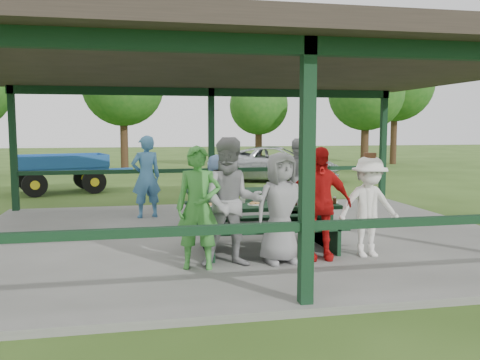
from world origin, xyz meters
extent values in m
plane|color=#304C18|center=(0.00, 0.00, 0.00)|extent=(90.00, 90.00, 0.00)
cube|color=slate|center=(0.00, 0.00, 0.05)|extent=(10.00, 8.00, 0.10)
cube|color=black|center=(0.00, -3.80, 1.60)|extent=(0.15, 0.15, 3.00)
cube|color=black|center=(-4.80, 3.80, 1.60)|extent=(0.15, 0.15, 3.00)
cube|color=black|center=(0.00, 3.80, 1.60)|extent=(0.15, 0.15, 3.00)
cube|color=black|center=(4.80, 3.80, 1.60)|extent=(0.15, 0.15, 3.00)
cube|color=black|center=(-2.40, -3.80, 1.00)|extent=(4.65, 0.10, 0.10)
cube|color=black|center=(-2.40, 3.80, 1.00)|extent=(4.65, 0.10, 0.10)
cube|color=black|center=(2.40, 3.80, 1.00)|extent=(4.65, 0.10, 0.10)
cube|color=black|center=(0.00, -3.80, 3.00)|extent=(9.80, 0.15, 0.20)
cube|color=black|center=(0.00, 3.80, 3.00)|extent=(9.80, 0.15, 0.20)
cube|color=#2C2520|center=(0.00, 0.00, 3.22)|extent=(10.60, 8.60, 0.24)
cube|color=black|center=(0.20, -1.20, 0.82)|extent=(2.35, 0.75, 0.06)
cube|color=black|center=(0.20, -1.75, 0.53)|extent=(2.35, 0.28, 0.05)
cube|color=black|center=(0.20, -0.65, 0.53)|extent=(2.35, 0.28, 0.05)
cube|color=black|center=(-0.79, -1.20, 0.47)|extent=(0.06, 0.70, 0.75)
cube|color=black|center=(1.20, -1.20, 0.47)|extent=(0.06, 0.70, 0.75)
cube|color=black|center=(-0.79, -1.20, 0.33)|extent=(0.06, 1.39, 0.45)
cube|color=black|center=(1.20, -1.20, 0.33)|extent=(0.06, 1.39, 0.45)
cube|color=black|center=(0.28, 0.80, 0.82)|extent=(2.39, 0.75, 0.06)
cube|color=black|center=(0.28, 0.25, 0.53)|extent=(2.39, 0.28, 0.05)
cube|color=black|center=(0.28, 1.35, 0.53)|extent=(2.39, 0.28, 0.05)
cube|color=black|center=(-0.74, 0.80, 0.47)|extent=(0.06, 0.70, 0.75)
cube|color=black|center=(1.29, 0.80, 0.47)|extent=(0.06, 0.70, 0.75)
cube|color=black|center=(-0.74, 0.80, 0.33)|extent=(0.06, 1.39, 0.45)
cube|color=black|center=(1.29, 0.80, 0.33)|extent=(0.06, 1.39, 0.45)
cylinder|color=white|center=(-0.72, -1.20, 0.86)|extent=(0.22, 0.22, 0.01)
torus|color=#A7783B|center=(-0.76, -1.22, 0.88)|extent=(0.10, 0.10, 0.03)
torus|color=#A7783B|center=(-0.68, -1.22, 0.88)|extent=(0.10, 0.10, 0.03)
torus|color=#A7783B|center=(-0.72, -1.16, 0.88)|extent=(0.10, 0.10, 0.03)
cylinder|color=white|center=(-0.01, -1.20, 0.86)|extent=(0.22, 0.22, 0.01)
torus|color=#A7783B|center=(-0.05, -1.22, 0.88)|extent=(0.10, 0.10, 0.03)
torus|color=#A7783B|center=(0.03, -1.22, 0.88)|extent=(0.10, 0.10, 0.03)
torus|color=#A7783B|center=(-0.01, -1.16, 0.88)|extent=(0.10, 0.10, 0.03)
cylinder|color=white|center=(0.61, -1.20, 0.86)|extent=(0.22, 0.22, 0.01)
torus|color=#A7783B|center=(0.57, -1.22, 0.88)|extent=(0.10, 0.10, 0.03)
torus|color=#A7783B|center=(0.65, -1.22, 0.88)|extent=(0.10, 0.10, 0.03)
torus|color=#A7783B|center=(0.61, -1.16, 0.88)|extent=(0.10, 0.10, 0.03)
cylinder|color=white|center=(1.33, -1.20, 0.86)|extent=(0.22, 0.22, 0.01)
torus|color=#A7783B|center=(1.29, -1.22, 0.88)|extent=(0.10, 0.10, 0.03)
torus|color=#A7783B|center=(1.37, -1.22, 0.88)|extent=(0.10, 0.10, 0.03)
torus|color=#A7783B|center=(1.33, -1.16, 0.88)|extent=(0.10, 0.10, 0.03)
cylinder|color=#381E0F|center=(-0.54, -1.38, 0.90)|extent=(0.06, 0.06, 0.10)
cylinder|color=#381E0F|center=(0.66, -1.38, 0.90)|extent=(0.06, 0.06, 0.10)
cylinder|color=#381E0F|center=(0.75, -1.38, 0.90)|extent=(0.06, 0.06, 0.10)
cylinder|color=#381E0F|center=(0.76, -1.38, 0.90)|extent=(0.06, 0.06, 0.10)
cylinder|color=#381E0F|center=(1.31, -1.38, 0.90)|extent=(0.06, 0.06, 0.10)
cone|color=white|center=(-0.82, -1.00, 0.90)|extent=(0.09, 0.09, 0.10)
cone|color=white|center=(-0.81, -1.00, 0.90)|extent=(0.09, 0.09, 0.10)
cone|color=white|center=(-0.16, -1.00, 0.90)|extent=(0.09, 0.09, 0.10)
cone|color=white|center=(0.92, -1.00, 0.90)|extent=(0.09, 0.09, 0.10)
cone|color=white|center=(1.15, -1.00, 0.90)|extent=(0.09, 0.09, 0.10)
imported|color=#3D8F37|center=(-1.03, -2.11, 0.98)|extent=(0.71, 0.54, 1.76)
imported|color=gray|center=(-0.55, -2.10, 1.04)|extent=(0.96, 0.78, 1.87)
imported|color=gray|center=(0.20, -2.06, 0.93)|extent=(0.88, 0.65, 1.65)
imported|color=red|center=(0.82, -1.96, 0.96)|extent=(1.05, 0.53, 1.72)
imported|color=white|center=(1.65, -1.96, 0.88)|extent=(1.03, 0.61, 1.57)
cylinder|color=#4F2E1B|center=(1.65, -1.96, 1.61)|extent=(0.33, 0.33, 0.02)
cylinder|color=#4F2E1B|center=(1.65, -1.96, 1.67)|extent=(0.19, 0.19, 0.11)
imported|color=#9CC2F2|center=(-0.20, 1.73, 0.81)|extent=(1.34, 0.48, 1.43)
imported|color=teal|center=(-1.70, 2.21, 1.02)|extent=(0.76, 0.60, 1.83)
imported|color=gray|center=(1.65, 1.74, 0.98)|extent=(1.00, 0.87, 1.76)
imported|color=silver|center=(3.50, 9.92, 0.68)|extent=(5.37, 3.89, 1.36)
cube|color=#1A4A8F|center=(-4.32, 7.88, 0.79)|extent=(3.03, 2.12, 0.12)
cube|color=#1A4A8F|center=(-4.12, 7.22, 1.03)|extent=(2.65, 0.86, 0.39)
cube|color=#1A4A8F|center=(-4.52, 8.54, 1.03)|extent=(2.65, 0.86, 0.39)
cube|color=#1A4A8F|center=(-5.63, 7.48, 1.03)|extent=(0.46, 1.33, 0.39)
cube|color=#1A4A8F|center=(-3.00, 8.28, 1.03)|extent=(0.46, 1.33, 0.39)
cylinder|color=black|center=(-4.95, 6.92, 0.37)|extent=(0.77, 0.39, 0.75)
cylinder|color=yellow|center=(-4.95, 6.92, 0.37)|extent=(0.33, 0.29, 0.28)
cylinder|color=black|center=(-5.38, 8.33, 0.37)|extent=(0.77, 0.39, 0.75)
cylinder|color=yellow|center=(-5.38, 8.33, 0.37)|extent=(0.33, 0.29, 0.28)
cylinder|color=black|center=(-3.26, 7.43, 0.37)|extent=(0.77, 0.39, 0.75)
cylinder|color=yellow|center=(-3.26, 7.43, 0.37)|extent=(0.33, 0.29, 0.28)
cylinder|color=black|center=(-3.69, 8.84, 0.37)|extent=(0.77, 0.39, 0.75)
cylinder|color=yellow|center=(-3.69, 8.84, 0.37)|extent=(0.33, 0.29, 0.28)
cube|color=#1A4A8F|center=(-2.53, 8.42, 0.69)|extent=(0.96, 0.36, 0.08)
cone|color=#F2590C|center=(-5.68, 7.46, 1.13)|extent=(0.13, 0.38, 0.39)
cylinder|color=#372716|center=(-2.51, 15.57, 1.49)|extent=(0.36, 0.36, 2.98)
sphere|color=#1B5216|center=(-2.51, 15.57, 4.06)|extent=(3.82, 3.82, 3.82)
cylinder|color=#372716|center=(4.32, 16.67, 1.18)|extent=(0.36, 0.36, 2.37)
sphere|color=#1B5216|center=(4.32, 16.67, 3.22)|extent=(3.03, 3.03, 3.03)
cylinder|color=#372716|center=(8.44, 12.74, 1.35)|extent=(0.36, 0.36, 2.70)
sphere|color=#1B5216|center=(8.44, 12.74, 3.67)|extent=(3.45, 3.45, 3.45)
cylinder|color=#372716|center=(12.42, 17.47, 1.68)|extent=(0.36, 0.36, 3.35)
sphere|color=#1B5216|center=(12.42, 17.47, 4.56)|extent=(4.29, 4.29, 4.29)
camera|label=1|loc=(-1.85, -9.22, 2.12)|focal=38.00mm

